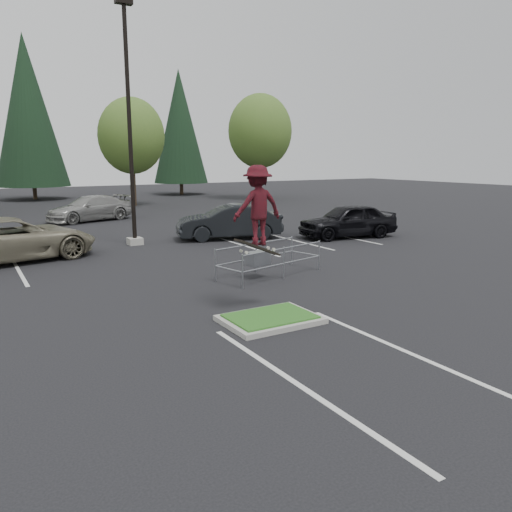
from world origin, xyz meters
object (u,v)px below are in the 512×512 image
conif_c (180,127)px  cart_corral (261,258)px  light_pole (130,139)px  car_far_silver (91,208)px  skateboarder (258,206)px  car_r_charc (229,222)px  car_r_black (348,220)px  decid_c (131,138)px  decid_d (260,134)px  conif_b (28,111)px  car_l_tan (11,239)px

conif_c → cart_corral: conif_c is taller
light_pole → conif_c: bearing=63.9°
conif_c → car_far_silver: 23.06m
skateboarder → car_r_charc: skateboarder is taller
cart_corral → car_far_silver: 17.75m
car_r_charc → car_r_black: bearing=80.8°
decid_c → car_r_charc: bearing=-93.6°
decid_d → car_r_black: 23.52m
decid_d → car_r_charc: bearing=-124.7°
light_pole → conif_b: bearing=91.0°
skateboarder → conif_b: bearing=-88.4°
cart_corral → car_r_black: 9.30m
light_pole → car_r_black: size_ratio=2.13×
car_l_tan → car_r_charc: size_ratio=1.21×
car_r_charc → car_r_black: (5.16, -2.50, 0.00)m
decid_c → light_pole: bearing=-107.1°
car_l_tan → car_r_charc: bearing=-98.6°
decid_c → car_l_tan: bearing=-118.8°
decid_c → conif_c: (8.01, 9.67, 1.59)m
car_far_silver → car_r_charc: bearing=3.4°
decid_c → skateboarder: size_ratio=3.68×
decid_c → cart_corral: size_ratio=2.20×
skateboarder → light_pole: bearing=-90.0°
conif_b → cart_corral: bearing=-86.7°
car_r_black → cart_corral: bearing=-48.2°
skateboarder → car_l_tan: skateboarder is taller
light_pole → cart_corral: 9.14m
cart_corral → car_l_tan: bearing=120.2°
light_pole → car_r_charc: size_ratio=2.07×
light_pole → car_r_black: (9.50, -3.19, -3.75)m
light_pole → car_l_tan: light_pole is taller
decid_d → conif_b: size_ratio=0.65×
conif_b → car_l_tan: size_ratio=2.45×
conif_c → skateboarder: bearing=-109.7°
conif_c → light_pole: bearing=-116.1°
car_l_tan → car_r_black: (14.50, -1.97, -0.01)m
conif_c → car_far_silver: conif_c is taller
decid_d → cart_corral: 31.28m
cart_corral → car_l_tan: car_l_tan is taller
car_far_silver → car_l_tan: bearing=-44.1°
light_pole → decid_c: bearing=72.9°
car_l_tan → car_r_charc: 9.35m
skateboarder → decid_c: bearing=-100.0°
light_pole → decid_d: bearing=46.3°
cart_corral → car_far_silver: (-1.32, 17.70, 0.12)m
light_pole → conif_c: size_ratio=0.81×
car_far_silver → conif_b: bearing=164.3°
conif_b → conif_c: bearing=-4.1°
decid_c → car_r_black: (4.01, -21.02, -4.44)m
car_l_tan → car_far_silver: size_ratio=1.14×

